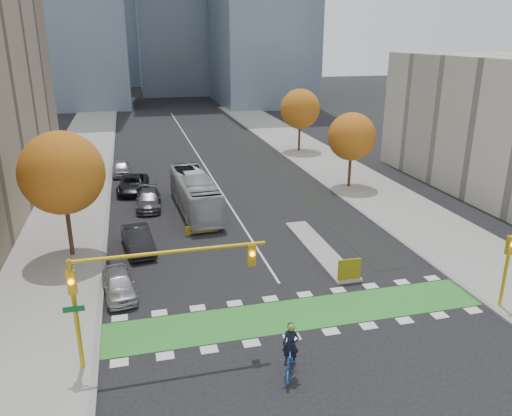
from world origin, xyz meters
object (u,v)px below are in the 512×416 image
hazard_board (349,269)px  parked_car_e (121,168)px  cyclist (290,358)px  parked_car_c (148,200)px  tree_east_far (300,109)px  tree_west (62,173)px  bus (195,193)px  parked_car_a (119,284)px  traffic_signal_east (508,261)px  tree_east_near (352,137)px  parked_car_d (133,184)px  traffic_signal_west (137,279)px  parked_car_b (138,240)px

hazard_board → parked_car_e: bearing=114.9°
cyclist → parked_car_c: cyclist is taller
parked_car_e → tree_east_far: bearing=15.0°
tree_west → parked_car_c: 11.24m
bus → parked_car_c: size_ratio=2.22×
bus → parked_car_a: bus is taller
traffic_signal_east → parked_car_c: traffic_signal_east is taller
tree_east_near → tree_east_far: size_ratio=0.92×
tree_east_near → parked_car_c: tree_east_near is taller
hazard_board → parked_car_a: size_ratio=0.34×
traffic_signal_east → cyclist: 12.85m
traffic_signal_east → parked_car_d: bearing=125.1°
hazard_board → traffic_signal_west: 13.23m
parked_car_a → parked_car_b: (1.21, 5.99, 0.08)m
parked_car_a → parked_car_e: bearing=82.7°
tree_east_near → tree_east_far: (0.50, 16.00, 0.38)m
tree_east_near → traffic_signal_east: 22.66m
tree_east_near → parked_car_b: tree_east_near is taller
traffic_signal_east → parked_car_a: traffic_signal_east is taller
parked_car_d → parked_car_e: (-1.04, 6.38, -0.01)m
tree_west → parked_car_d: (4.14, 13.62, -4.87)m
traffic_signal_west → hazard_board: bearing=21.5°
parked_car_a → parked_car_c: 14.93m
hazard_board → traffic_signal_east: traffic_signal_east is taller
traffic_signal_east → parked_car_b: (-18.29, 12.36, -1.95)m
bus → parked_car_b: (-4.79, -7.01, -0.74)m
bus → parked_car_a: size_ratio=2.66×
parked_car_a → tree_west: bearing=108.9°
hazard_board → tree_west: tree_west is taller
hazard_board → tree_west: size_ratio=0.17×
bus → tree_east_far: bearing=48.2°
traffic_signal_east → bus: size_ratio=0.37×
tree_west → tree_east_far: bearing=46.7°
traffic_signal_west → cyclist: bearing=-23.0°
tree_east_far → parked_car_e: 22.68m
tree_west → traffic_signal_east: tree_west is taller
hazard_board → parked_car_a: 13.11m
cyclist → parked_car_a: (-7.05, 8.90, -0.13)m
parked_car_c → parked_car_e: 11.60m
cyclist → parked_car_a: cyclist is taller
tree_east_far → parked_car_d: size_ratio=1.42×
hazard_board → tree_east_far: 35.13m
traffic_signal_east → cyclist: traffic_signal_east is taller
parked_car_e → hazard_board: bearing=-65.8°
tree_east_near → bus: 15.69m
traffic_signal_west → cyclist: 7.24m
parked_car_a → parked_car_e: 26.14m
hazard_board → bus: (-7.00, 14.66, 0.73)m
cyclist → traffic_signal_east: bearing=35.7°
tree_east_far → bus: bearing=-129.0°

